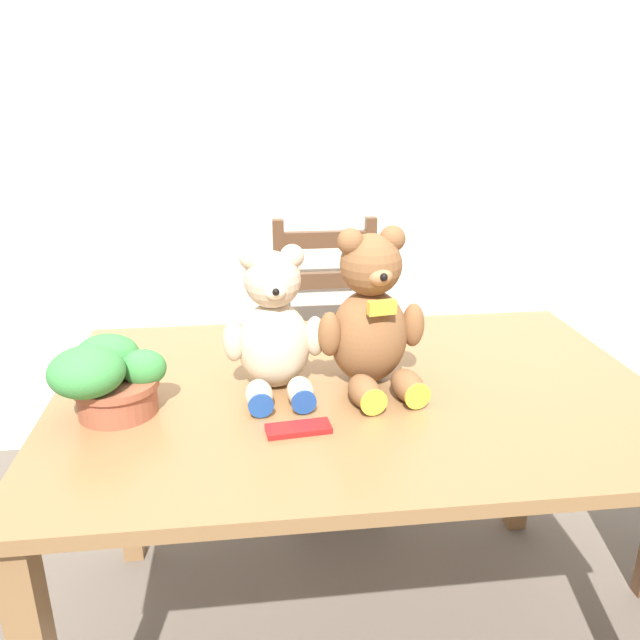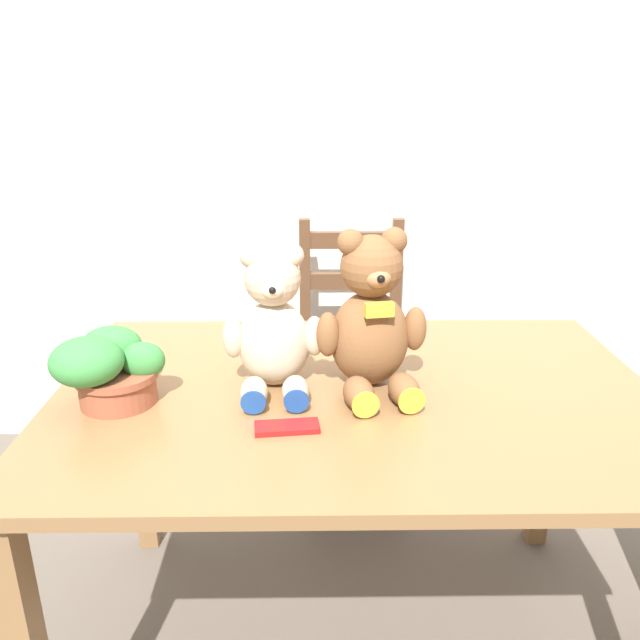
{
  "view_description": "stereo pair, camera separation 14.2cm",
  "coord_description": "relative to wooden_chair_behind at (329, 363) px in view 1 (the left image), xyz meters",
  "views": [
    {
      "loc": [
        -0.24,
        -0.83,
        1.42
      ],
      "look_at": [
        -0.08,
        0.49,
        0.93
      ],
      "focal_mm": 35.0,
      "sensor_mm": 36.0,
      "label": 1
    },
    {
      "loc": [
        -0.1,
        -0.84,
        1.42
      ],
      "look_at": [
        -0.08,
        0.49,
        0.93
      ],
      "focal_mm": 35.0,
      "sensor_mm": 36.0,
      "label": 2
    }
  ],
  "objects": [
    {
      "name": "wall_back",
      "position": [
        -0.04,
        0.34,
        0.83
      ],
      "size": [
        8.0,
        0.04,
        2.6
      ],
      "primitive_type": "cube",
      "color": "silver",
      "rests_on": "ground_plane"
    },
    {
      "name": "dining_table",
      "position": [
        -0.04,
        -0.8,
        0.2
      ],
      "size": [
        1.39,
        0.92,
        0.77
      ],
      "color": "olive",
      "rests_on": "ground_plane"
    },
    {
      "name": "wooden_chair_behind",
      "position": [
        0.0,
        0.0,
        0.0
      ],
      "size": [
        0.38,
        0.44,
        0.98
      ],
      "rotation": [
        0.0,
        0.0,
        3.14
      ],
      "color": "brown",
      "rests_on": "ground_plane"
    },
    {
      "name": "teddy_bear_left",
      "position": [
        -0.23,
        -0.77,
        0.44
      ],
      "size": [
        0.23,
        0.24,
        0.34
      ],
      "rotation": [
        0.0,
        0.0,
        3.19
      ],
      "color": "beige",
      "rests_on": "dining_table"
    },
    {
      "name": "teddy_bear_right",
      "position": [
        -0.01,
        -0.77,
        0.46
      ],
      "size": [
        0.26,
        0.28,
        0.37
      ],
      "rotation": [
        0.0,
        0.0,
        3.31
      ],
      "color": "brown",
      "rests_on": "dining_table"
    },
    {
      "name": "potted_plant",
      "position": [
        -0.59,
        -0.86,
        0.38
      ],
      "size": [
        0.23,
        0.23,
        0.17
      ],
      "color": "#9E5138",
      "rests_on": "dining_table"
    },
    {
      "name": "chocolate_bar",
      "position": [
        -0.2,
        -0.98,
        0.3
      ],
      "size": [
        0.14,
        0.06,
        0.01
      ],
      "primitive_type": "cube",
      "rotation": [
        0.0,
        0.0,
        0.1
      ],
      "color": "red",
      "rests_on": "dining_table"
    }
  ]
}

